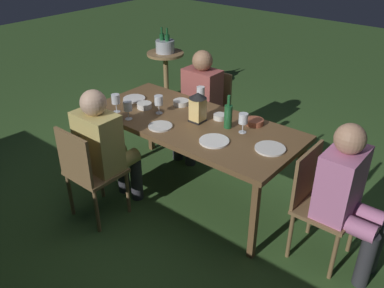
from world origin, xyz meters
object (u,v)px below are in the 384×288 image
at_px(wine_glass_d, 116,100).
at_px(lantern_centerpiece, 198,106).
at_px(bowl_bread, 144,105).
at_px(plate_b, 160,126).
at_px(ice_bucket, 165,45).
at_px(bowl_salad, 220,116).
at_px(side_table, 166,68).
at_px(bowl_dip, 181,102).
at_px(wine_glass_e, 128,107).
at_px(bowl_olives, 255,122).
at_px(plate_d, 214,141).
at_px(plate_a, 134,99).
at_px(wine_glass_b, 243,119).
at_px(wine_glass_a, 201,92).
at_px(chair_head_near, 318,200).
at_px(wine_glass_c, 159,101).
at_px(plate_c, 270,148).
at_px(dining_table, 192,127).
at_px(chair_side_right_b, 89,170).
at_px(person_in_pink, 348,193).
at_px(green_bottle_on_table, 228,116).
at_px(chair_side_left_b, 209,107).
at_px(person_in_mustard, 105,145).
at_px(person_in_rust, 198,100).

bearing_deg(wine_glass_d, lantern_centerpiece, -155.37).
bearing_deg(bowl_bread, plate_b, 153.30).
distance_m(plate_b, bowl_bread, 0.43).
distance_m(bowl_bread, ice_bucket, 2.10).
distance_m(bowl_salad, side_table, 2.44).
bearing_deg(side_table, bowl_dip, 137.00).
bearing_deg(wine_glass_e, bowl_olives, -146.23).
bearing_deg(plate_d, plate_a, -9.77).
relative_size(lantern_centerpiece, wine_glass_b, 1.57).
height_order(wine_glass_a, wine_glass_b, same).
height_order(chair_head_near, wine_glass_c, wine_glass_c).
bearing_deg(wine_glass_e, plate_c, -165.35).
xyz_separation_m(dining_table, bowl_olives, (-0.45, -0.29, 0.08)).
xyz_separation_m(chair_side_right_b, lantern_centerpiece, (-0.47, -0.85, 0.42)).
relative_size(person_in_pink, wine_glass_d, 6.80).
bearing_deg(wine_glass_d, dining_table, -156.48).
height_order(green_bottle_on_table, plate_c, green_bottle_on_table).
height_order(chair_side_left_b, plate_c, chair_side_left_b).
bearing_deg(chair_head_near, lantern_centerpiece, -1.56).
distance_m(plate_d, bowl_salad, 0.42).
height_order(person_in_pink, person_in_mustard, same).
bearing_deg(person_in_mustard, plate_a, -64.16).
bearing_deg(side_table, person_in_mustard, 121.56).
bearing_deg(chair_side_left_b, green_bottle_on_table, 135.64).
bearing_deg(dining_table, person_in_pink, 180.00).
xyz_separation_m(chair_side_right_b, wine_glass_a, (-0.25, -1.17, 0.39)).
xyz_separation_m(wine_glass_a, plate_b, (-0.05, 0.60, -0.11)).
relative_size(person_in_mustard, green_bottle_on_table, 3.96).
relative_size(green_bottle_on_table, plate_d, 1.22).
xyz_separation_m(wine_glass_b, bowl_salad, (0.29, -0.09, -0.09)).
distance_m(wine_glass_d, wine_glass_e, 0.20).
xyz_separation_m(person_in_mustard, wine_glass_d, (0.22, -0.34, 0.24)).
height_order(chair_side_right_b, wine_glass_a, wine_glass_a).
height_order(dining_table, wine_glass_e, wine_glass_e).
bearing_deg(wine_glass_e, chair_side_left_b, -91.33).
distance_m(person_in_pink, wine_glass_e, 1.90).
height_order(plate_c, bowl_dip, bowl_dip).
bearing_deg(wine_glass_a, lantern_centerpiece, 124.54).
bearing_deg(ice_bucket, wine_glass_d, 121.27).
bearing_deg(person_in_rust, side_table, -35.47).
bearing_deg(chair_side_right_b, wine_glass_e, -86.97).
bearing_deg(chair_side_left_b, plate_c, 145.74).
bearing_deg(bowl_bread, plate_a, -19.73).
xyz_separation_m(wine_glass_a, wine_glass_c, (0.15, 0.41, 0.00)).
xyz_separation_m(green_bottle_on_table, plate_b, (0.44, 0.36, -0.10)).
bearing_deg(person_in_pink, wine_glass_a, -12.34).
xyz_separation_m(wine_glass_c, bowl_dip, (-0.03, -0.27, -0.09)).
bearing_deg(bowl_olives, wine_glass_a, -5.05).
xyz_separation_m(wine_glass_b, wine_glass_e, (0.91, 0.42, 0.00)).
xyz_separation_m(dining_table, person_in_rust, (0.43, -0.63, -0.07)).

